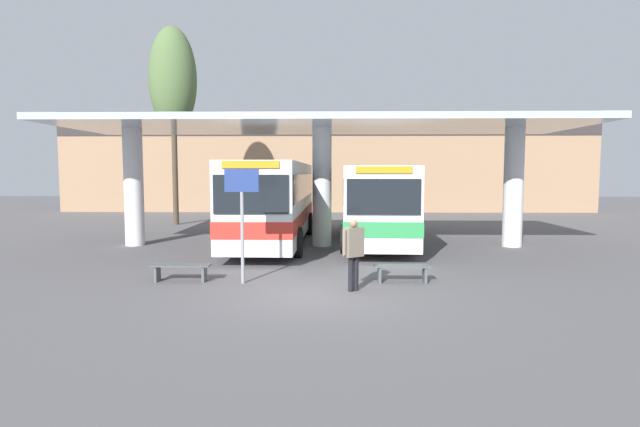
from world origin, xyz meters
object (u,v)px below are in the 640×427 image
transit_bus_left_bay (274,199)px  waiting_bench_near_pillar (402,270)px  info_sign_platform (242,202)px  pedestrian_waiting (354,247)px  transit_bus_center_bay (375,200)px  poplar_tree_behind_left (173,80)px  waiting_bench_mid_platform (181,269)px

transit_bus_left_bay → waiting_bench_near_pillar: size_ratio=7.26×
transit_bus_left_bay → info_sign_platform: transit_bus_left_bay is taller
info_sign_platform → pedestrian_waiting: size_ratio=1.69×
transit_bus_left_bay → transit_bus_center_bay: (4.25, 1.08, -0.08)m
transit_bus_center_bay → info_sign_platform: transit_bus_center_bay is taller
transit_bus_center_bay → pedestrian_waiting: transit_bus_center_bay is taller
transit_bus_left_bay → poplar_tree_behind_left: poplar_tree_behind_left is taller
info_sign_platform → pedestrian_waiting: 3.20m
pedestrian_waiting → poplar_tree_behind_left: size_ratio=0.16×
transit_bus_center_bay → waiting_bench_near_pillar: 8.50m
transit_bus_left_bay → pedestrian_waiting: bearing=110.2°
poplar_tree_behind_left → pedestrian_waiting: bearing=-59.4°
transit_bus_left_bay → transit_bus_center_bay: bearing=-164.8°
waiting_bench_near_pillar → info_sign_platform: 4.64m
waiting_bench_near_pillar → info_sign_platform: info_sign_platform is taller
transit_bus_left_bay → poplar_tree_behind_left: bearing=-48.4°
transit_bus_left_bay → waiting_bench_mid_platform: 7.65m
transit_bus_left_bay → waiting_bench_near_pillar: 8.58m
pedestrian_waiting → waiting_bench_mid_platform: bearing=132.8°
info_sign_platform → transit_bus_left_bay: bearing=90.0°
transit_bus_center_bay → info_sign_platform: size_ratio=3.91×
transit_bus_center_bay → waiting_bench_mid_platform: (-5.97, -8.38, -1.44)m
waiting_bench_near_pillar → waiting_bench_mid_platform: 5.98m
poplar_tree_behind_left → transit_bus_center_bay: bearing=-31.0°
info_sign_platform → pedestrian_waiting: (2.91, -0.81, -1.07)m
waiting_bench_near_pillar → pedestrian_waiting: size_ratio=0.85×
waiting_bench_near_pillar → info_sign_platform: bearing=-177.3°
info_sign_platform → poplar_tree_behind_left: 17.37m
waiting_bench_mid_platform → waiting_bench_near_pillar: bearing=0.0°
waiting_bench_mid_platform → poplar_tree_behind_left: (-4.74, 14.80, 7.72)m
transit_bus_left_bay → transit_bus_center_bay: transit_bus_left_bay is taller
transit_bus_center_bay → waiting_bench_near_pillar: size_ratio=7.81×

